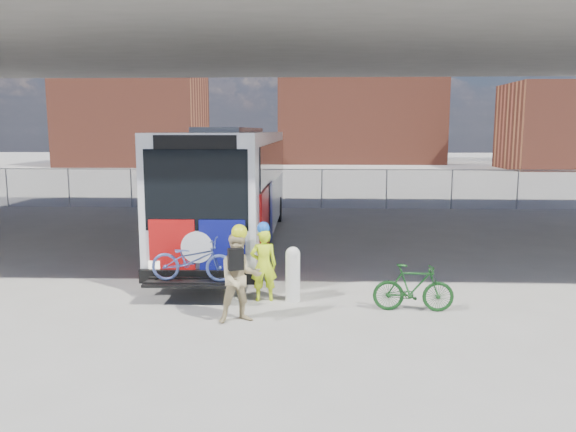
# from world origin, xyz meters

# --- Properties ---
(ground) EXTENTS (160.00, 160.00, 0.00)m
(ground) POSITION_xyz_m (0.00, 0.00, 0.00)
(ground) COLOR #9E9991
(ground) RESTS_ON ground
(bus) EXTENTS (2.67, 12.90, 3.69)m
(bus) POSITION_xyz_m (-2.00, 3.82, 2.11)
(bus) COLOR silver
(bus) RESTS_ON ground
(overpass) EXTENTS (40.00, 16.00, 7.95)m
(overpass) POSITION_xyz_m (0.00, 4.00, 6.54)
(overpass) COLOR #605E59
(overpass) RESTS_ON ground
(chainlink_fence) EXTENTS (30.00, 0.06, 30.00)m
(chainlink_fence) POSITION_xyz_m (0.00, 12.00, 1.42)
(chainlink_fence) COLOR gray
(chainlink_fence) RESTS_ON ground
(brick_buildings) EXTENTS (54.00, 22.00, 12.00)m
(brick_buildings) POSITION_xyz_m (1.23, 48.23, 5.42)
(brick_buildings) COLOR brown
(brick_buildings) RESTS_ON ground
(smokestack) EXTENTS (2.20, 2.20, 25.00)m
(smokestack) POSITION_xyz_m (14.00, 55.00, 12.50)
(smokestack) COLOR brown
(smokestack) RESTS_ON ground
(bollard) EXTENTS (0.31, 0.31, 1.18)m
(bollard) POSITION_xyz_m (0.09, -2.51, 0.63)
(bollard) COLOR silver
(bollard) RESTS_ON ground
(cyclist_hivis) EXTENTS (0.62, 0.46, 1.71)m
(cyclist_hivis) POSITION_xyz_m (-0.53, -2.50, 0.82)
(cyclist_hivis) COLOR #CFF419
(cyclist_hivis) RESTS_ON ground
(cyclist_tan) EXTENTS (1.00, 0.89, 1.88)m
(cyclist_tan) POSITION_xyz_m (-0.87, -3.86, 0.89)
(cyclist_tan) COLOR tan
(cyclist_tan) RESTS_ON ground
(bike_parked) EXTENTS (1.63, 0.54, 0.97)m
(bike_parked) POSITION_xyz_m (2.53, -3.10, 0.48)
(bike_parked) COLOR #144017
(bike_parked) RESTS_ON ground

